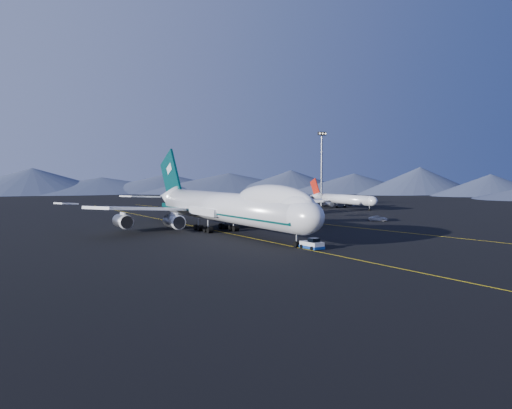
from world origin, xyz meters
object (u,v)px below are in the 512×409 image
service_van (378,218)px  floodlight_mast (322,169)px  second_jet (342,199)px  boeing_747 (227,207)px  pushback_tug (312,245)px

service_van → floodlight_mast: bearing=27.1°
second_jet → floodlight_mast: bearing=74.2°
boeing_747 → pushback_tug: (1.13, -29.53, -5.20)m
floodlight_mast → boeing_747: bearing=-139.5°
pushback_tug → floodlight_mast: bearing=50.0°
pushback_tug → boeing_747: bearing=90.2°
boeing_747 → second_jet: 90.23m
pushback_tug → service_van: size_ratio=0.92×
pushback_tug → floodlight_mast: (71.12, 91.15, 13.54)m
boeing_747 → second_jet: size_ratio=1.93×
boeing_747 → floodlight_mast: (72.26, 61.61, 8.34)m
boeing_747 → second_jet: (73.86, 51.77, -2.59)m
service_van → pushback_tug: bearing=175.9°
pushback_tug → floodlight_mast: floodlight_mast is taller
boeing_747 → pushback_tug: boeing_747 is taller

